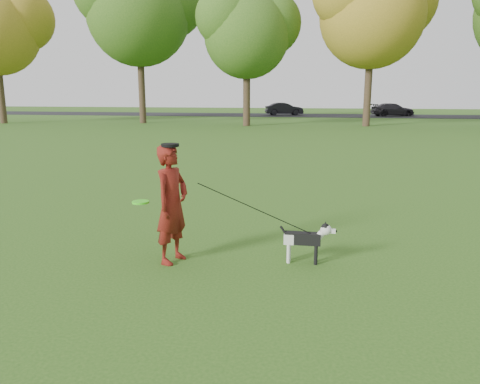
% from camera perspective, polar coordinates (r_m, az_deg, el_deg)
% --- Properties ---
extents(ground, '(120.00, 120.00, 0.00)m').
position_cam_1_polar(ground, '(6.74, 0.66, -7.97)').
color(ground, '#285116').
rests_on(ground, ground).
extents(road, '(120.00, 7.00, 0.02)m').
position_cam_1_polar(road, '(46.32, 8.61, 9.22)').
color(road, black).
rests_on(road, ground).
extents(man, '(0.55, 0.69, 1.63)m').
position_cam_1_polar(man, '(6.43, -8.30, -1.48)').
color(man, '#58100C').
rests_on(man, ground).
extents(dog, '(0.78, 0.16, 0.59)m').
position_cam_1_polar(dog, '(6.49, 8.17, -5.53)').
color(dog, black).
rests_on(dog, ground).
extents(car_mid, '(3.83, 2.26, 1.19)m').
position_cam_1_polar(car_mid, '(46.42, 5.40, 10.05)').
color(car_mid, black).
rests_on(car_mid, road).
extents(car_right, '(4.37, 2.79, 1.18)m').
position_cam_1_polar(car_right, '(46.75, 18.12, 9.52)').
color(car_right, black).
rests_on(car_right, road).
extents(man_held_items, '(2.45, 0.50, 1.25)m').
position_cam_1_polar(man_held_items, '(6.28, 2.01, -2.12)').
color(man_held_items, '#42ED1E').
rests_on(man_held_items, ground).
extents(tree_row, '(51.74, 8.86, 12.01)m').
position_cam_1_polar(tree_row, '(32.80, 5.77, 21.07)').
color(tree_row, '#38281C').
rests_on(tree_row, ground).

